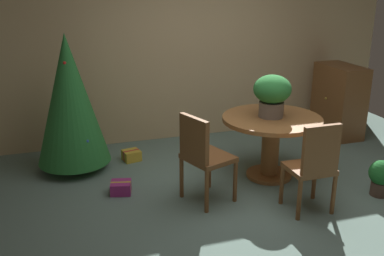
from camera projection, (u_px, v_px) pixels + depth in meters
The scene contains 11 objects.
ground_plane at pixel (256, 199), 4.78m from camera, with size 6.60×6.60×0.00m, color slate.
back_wall_panel at pixel (193, 48), 6.35m from camera, with size 6.00×0.10×2.60m, color tan.
round_dining_table at pixel (271, 133), 5.16m from camera, with size 1.14×1.14×0.74m.
flower_vase at pixel (272, 93), 5.01m from camera, with size 0.43×0.43×0.49m.
wooden_chair_near at pixel (314, 164), 4.35m from camera, with size 0.43×0.39×0.95m.
wooden_chair_left at pixel (203, 154), 4.56m from camera, with size 0.56×0.59×0.95m.
holiday_tree at pixel (70, 100), 5.26m from camera, with size 0.87×0.87×1.66m.
gift_box_purple at pixel (121, 187), 4.89m from camera, with size 0.26×0.25×0.13m.
gift_box_gold at pixel (132, 155), 5.77m from camera, with size 0.25×0.24×0.14m.
wooden_cabinet at pixel (339, 101), 6.59m from camera, with size 0.45×0.81×1.05m.
potted_plant at pixel (381, 176), 4.80m from camera, with size 0.27×0.27×0.40m.
Camera 1 is at (-1.96, -3.87, 2.25)m, focal length 41.78 mm.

